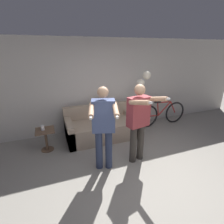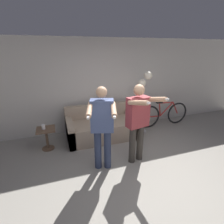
{
  "view_description": "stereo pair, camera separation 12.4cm",
  "coord_description": "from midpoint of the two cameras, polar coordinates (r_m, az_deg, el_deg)",
  "views": [
    {
      "loc": [
        -1.52,
        -2.24,
        2.3
      ],
      "look_at": [
        -0.2,
        1.26,
        0.95
      ],
      "focal_mm": 28.0,
      "sensor_mm": 36.0,
      "label": 1
    },
    {
      "loc": [
        -1.41,
        -2.28,
        2.3
      ],
      "look_at": [
        -0.2,
        1.26,
        0.95
      ],
      "focal_mm": 28.0,
      "sensor_mm": 36.0,
      "label": 2
    }
  ],
  "objects": [
    {
      "name": "floor_lamp",
      "position": [
        4.87,
        11.32,
        8.76
      ],
      "size": [
        0.4,
        0.28,
        1.74
      ],
      "color": "#B2B2B7",
      "rests_on": "ground_plane"
    },
    {
      "name": "cat",
      "position": [
        4.94,
        -2.65,
        3.48
      ],
      "size": [
        0.52,
        0.12,
        0.16
      ],
      "color": "tan",
      "rests_on": "couch"
    },
    {
      "name": "person_right",
      "position": [
        3.55,
        9.53,
        -2.3
      ],
      "size": [
        0.61,
        0.74,
        1.67
      ],
      "rotation": [
        0.0,
        0.0,
        0.21
      ],
      "color": "#38332D",
      "rests_on": "ground_plane"
    },
    {
      "name": "cup",
      "position": [
        4.37,
        -20.74,
        -4.57
      ],
      "size": [
        0.08,
        0.08,
        0.11
      ],
      "color": "white",
      "rests_on": "side_table"
    },
    {
      "name": "bicycle",
      "position": [
        5.72,
        17.09,
        -0.76
      ],
      "size": [
        1.72,
        0.07,
        0.8
      ],
      "color": "black",
      "rests_on": "ground_plane"
    },
    {
      "name": "ground_plane",
      "position": [
        3.54,
        11.51,
        -21.09
      ],
      "size": [
        16.0,
        16.0,
        0.0
      ],
      "primitive_type": "plane",
      "color": "gray"
    },
    {
      "name": "side_table",
      "position": [
        4.45,
        -19.88,
        -6.99
      ],
      "size": [
        0.42,
        0.42,
        0.53
      ],
      "color": "brown",
      "rests_on": "ground_plane"
    },
    {
      "name": "person_left",
      "position": [
        3.28,
        -2.14,
        -4.05
      ],
      "size": [
        0.62,
        0.76,
        1.69
      ],
      "rotation": [
        0.0,
        0.0,
        -0.29
      ],
      "color": "#2D3856",
      "rests_on": "ground_plane"
    },
    {
      "name": "couch",
      "position": [
        4.8,
        -2.5,
        -4.99
      ],
      "size": [
        1.88,
        0.95,
        0.84
      ],
      "color": "tan",
      "rests_on": "ground_plane"
    },
    {
      "name": "wall_back",
      "position": [
        5.12,
        -1.79,
        8.62
      ],
      "size": [
        10.0,
        0.05,
        2.6
      ],
      "color": "beige",
      "rests_on": "ground_plane"
    }
  ]
}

